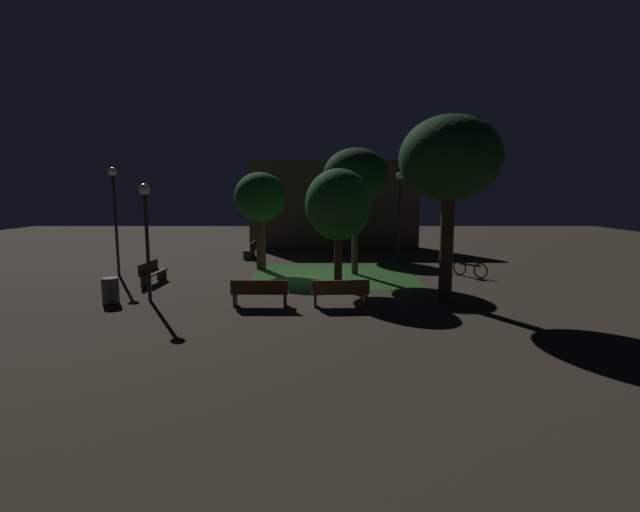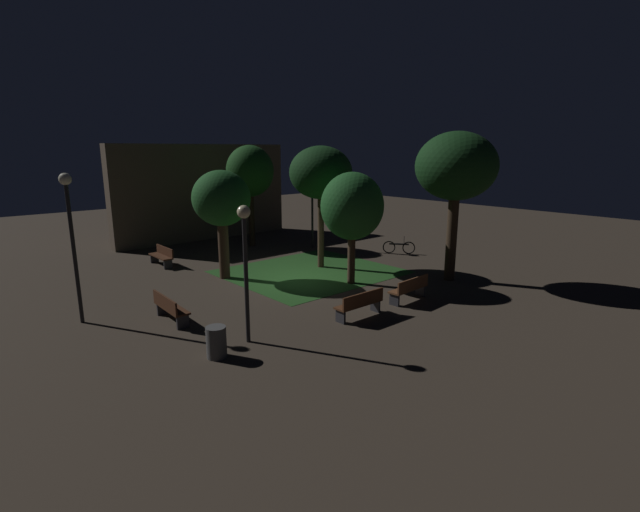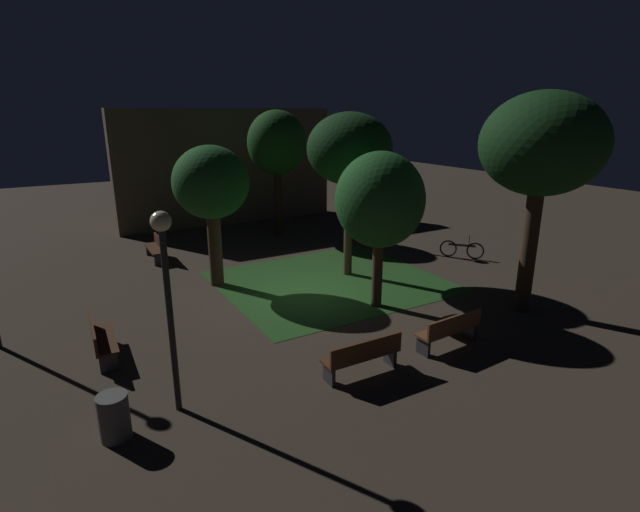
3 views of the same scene
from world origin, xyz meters
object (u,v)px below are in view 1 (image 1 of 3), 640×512
trash_bin (108,291)px  tree_right_canopy (351,183)px  bench_back_row (150,272)px  lamp_post_path_center (397,202)px  bench_front_left (338,292)px  bench_lawn_edge (248,249)px  tree_left_canopy (336,205)px  bicycle (468,269)px  bench_path_side (258,292)px  lamp_post_plaza_east (112,203)px  tree_lawn_side (258,199)px  tree_near_wall (354,176)px  lamp_post_near_wall (144,220)px  tree_tall_center (448,160)px

trash_bin → tree_right_canopy: bearing=53.0°
bench_back_row → lamp_post_path_center: bearing=27.7°
bench_front_left → lamp_post_path_center: (3.41, 9.36, 2.64)m
bench_lawn_edge → lamp_post_path_center: size_ratio=0.39×
tree_left_canopy → bicycle: size_ratio=3.37×
bench_path_side → bench_lawn_edge: bearing=100.0°
bench_path_side → lamp_post_plaza_east: lamp_post_plaza_east is taller
tree_lawn_side → lamp_post_plaza_east: size_ratio=0.97×
bench_lawn_edge → tree_near_wall: size_ratio=0.33×
lamp_post_near_wall → lamp_post_plaza_east: 5.69m
tree_near_wall → bench_back_row: bearing=-165.7°
tree_tall_center → trash_bin: tree_tall_center is taller
bench_lawn_edge → tree_right_canopy: (5.72, 1.10, 3.64)m
tree_left_canopy → lamp_post_path_center: (3.37, 6.36, -0.00)m
bench_front_left → tree_right_canopy: bearing=84.2°
bench_lawn_edge → tree_right_canopy: size_ratio=0.32×
bench_front_left → tree_right_canopy: tree_right_canopy is taller
bench_lawn_edge → tree_near_wall: (5.39, -5.14, 3.80)m
bench_lawn_edge → trash_bin: 10.91m
bench_back_row → tree_near_wall: bearing=14.3°
bench_back_row → tree_tall_center: bearing=-15.9°
tree_lawn_side → lamp_post_path_center: size_ratio=0.98×
lamp_post_path_center → tree_left_canopy: bearing=-117.9°
tree_tall_center → lamp_post_plaza_east: 13.89m
bench_back_row → tree_right_canopy: bearing=44.2°
lamp_post_path_center → bicycle: lamp_post_path_center is taller
lamp_post_near_wall → bench_back_row: bearing=108.7°
bench_back_row → trash_bin: size_ratio=2.15×
lamp_post_near_wall → tree_left_canopy: bearing=19.3°
lamp_post_near_wall → bicycle: bearing=20.1°
trash_bin → bench_lawn_edge: bearing=74.0°
bench_front_left → tree_lawn_side: size_ratio=0.40×
bench_path_side → lamp_post_path_center: (5.97, 9.36, 2.64)m
bench_front_left → lamp_post_near_wall: size_ratio=0.47×
tree_right_canopy → lamp_post_near_wall: 13.66m
tree_near_wall → bicycle: 6.33m
bench_path_side → lamp_post_plaza_east: bearing=141.3°
trash_bin → bicycle: size_ratio=0.63×
tree_tall_center → bicycle: (2.32, 4.57, -4.27)m
tree_left_canopy → tree_lawn_side: 5.37m
bench_path_side → lamp_post_near_wall: bearing=168.5°
lamp_post_plaza_east → bicycle: (15.25, -0.30, -2.81)m
tree_left_canopy → trash_bin: tree_left_canopy is taller
lamp_post_path_center → bicycle: (2.39, -4.15, -2.78)m
bench_path_side → tree_left_canopy: size_ratio=0.40×
bench_back_row → lamp_post_path_center: lamp_post_path_center is taller
tree_right_canopy → trash_bin: size_ratio=6.60×
bench_path_side → trash_bin: 4.97m
bench_front_left → tree_near_wall: (0.89, 5.82, 3.80)m
bench_path_side → lamp_post_near_wall: (-3.78, 0.77, 2.22)m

